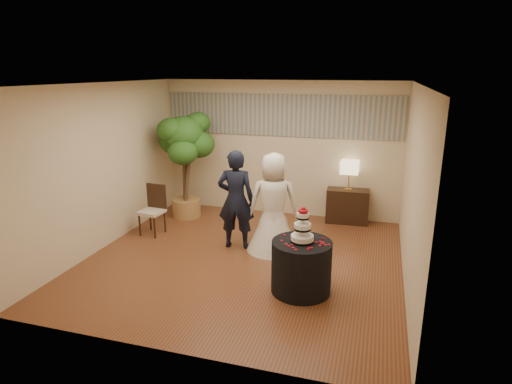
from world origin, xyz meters
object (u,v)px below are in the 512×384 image
(ficus_tree, at_px, (185,165))
(console, at_px, (347,206))
(bride, at_px, (274,203))
(wedding_cake, at_px, (303,225))
(table_lamp, at_px, (349,175))
(groom, at_px, (236,200))
(cake_table, at_px, (301,267))
(side_chair, at_px, (152,210))

(ficus_tree, bearing_deg, console, 9.78)
(bride, relative_size, ficus_tree, 0.77)
(wedding_cake, distance_m, table_lamp, 3.05)
(console, bearing_deg, ficus_tree, -173.16)
(groom, bearing_deg, cake_table, 129.38)
(cake_table, relative_size, ficus_tree, 0.37)
(groom, height_order, ficus_tree, ficus_tree)
(bride, bearing_deg, cake_table, 104.35)
(table_lamp, bearing_deg, ficus_tree, -170.22)
(table_lamp, height_order, ficus_tree, ficus_tree)
(wedding_cake, bearing_deg, groom, 138.15)
(bride, xyz_separation_m, table_lamp, (1.10, 1.74, 0.13))
(cake_table, height_order, side_chair, side_chair)
(cake_table, bearing_deg, ficus_tree, 139.76)
(wedding_cake, bearing_deg, bride, 119.44)
(wedding_cake, xyz_separation_m, ficus_tree, (-2.91, 2.46, 0.12))
(bride, xyz_separation_m, ficus_tree, (-2.19, 1.18, 0.26))
(groom, relative_size, console, 2.07)
(wedding_cake, xyz_separation_m, side_chair, (-3.09, 1.35, -0.53))
(groom, xyz_separation_m, bride, (0.65, 0.06, -0.01))
(ficus_tree, bearing_deg, groom, -38.73)
(console, xyz_separation_m, table_lamp, (0.00, 0.00, 0.64))
(groom, distance_m, wedding_cake, 1.85)
(side_chair, bearing_deg, table_lamp, 31.90)
(ficus_tree, bearing_deg, wedding_cake, -40.24)
(table_lamp, relative_size, side_chair, 0.62)
(bride, height_order, table_lamp, bride)
(groom, distance_m, bride, 0.65)
(cake_table, xyz_separation_m, side_chair, (-3.09, 1.35, 0.09))
(ficus_tree, bearing_deg, table_lamp, 9.78)
(cake_table, xyz_separation_m, table_lamp, (0.38, 3.03, 0.61))
(table_lamp, bearing_deg, console, 0.00)
(bride, height_order, console, bride)
(ficus_tree, distance_m, side_chair, 1.30)
(wedding_cake, bearing_deg, table_lamp, 82.94)
(cake_table, relative_size, wedding_cake, 1.66)
(groom, xyz_separation_m, cake_table, (1.38, -1.23, -0.49))
(wedding_cake, bearing_deg, ficus_tree, 139.76)
(bride, height_order, wedding_cake, bride)
(wedding_cake, bearing_deg, cake_table, 0.00)
(groom, relative_size, cake_table, 2.07)
(ficus_tree, bearing_deg, bride, -28.28)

